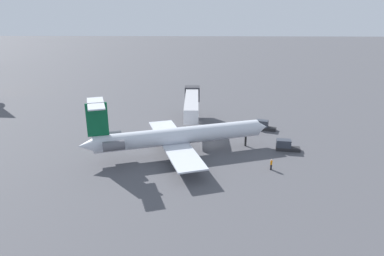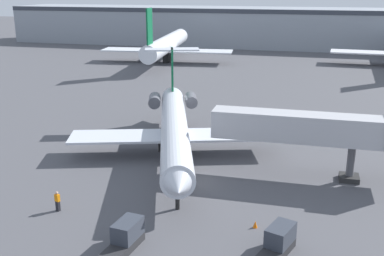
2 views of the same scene
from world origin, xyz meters
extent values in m
cube|color=#4C4C51|center=(0.00, 0.00, -0.05)|extent=(400.00, 400.00, 0.10)
cylinder|color=silver|center=(-3.49, 5.59, 3.22)|extent=(11.12, 27.20, 2.78)
cone|color=silver|center=(0.98, -8.34, 3.22)|extent=(3.19, 2.90, 2.64)
cone|color=silver|center=(-8.00, 19.63, 3.22)|extent=(3.05, 3.20, 2.37)
cube|color=silver|center=(1.86, 8.37, 2.12)|extent=(11.08, 7.32, 0.24)
cube|color=silver|center=(-9.46, 4.73, 2.12)|extent=(11.08, 7.32, 0.24)
cylinder|color=#595960|center=(-4.63, 16.61, 3.62)|extent=(2.41, 3.51, 1.50)
cylinder|color=#595960|center=(-8.99, 15.21, 3.62)|extent=(2.41, 3.51, 1.50)
cube|color=#0C5933|center=(-7.42, 17.82, 7.21)|extent=(1.21, 3.12, 5.21)
cube|color=silver|center=(-7.42, 17.82, 9.71)|extent=(7.21, 4.36, 0.20)
cylinder|color=black|center=(0.13, -5.68, 0.91)|extent=(0.36, 0.36, 1.82)
cylinder|color=black|center=(-2.58, 7.99, 0.91)|extent=(0.36, 0.36, 1.82)
cylinder|color=black|center=(-5.63, 7.01, 0.91)|extent=(0.36, 0.36, 1.82)
cube|color=#ADADB2|center=(9.68, 3.95, 4.85)|extent=(17.34, 2.71, 2.60)
cube|color=#333338|center=(17.95, 4.01, 4.85)|extent=(2.42, 3.22, 3.20)
cylinder|color=#4C4C51|center=(14.02, 3.98, 1.77)|extent=(0.70, 0.70, 3.55)
cube|color=#262626|center=(14.02, 3.98, 0.25)|extent=(1.80, 1.80, 0.50)
cube|color=black|center=(-9.15, -8.42, 0.42)|extent=(0.38, 0.33, 0.85)
cube|color=orange|center=(-9.15, -8.42, 1.15)|extent=(0.46, 0.38, 0.60)
sphere|color=tan|center=(-9.15, -8.42, 1.57)|extent=(0.24, 0.24, 0.24)
cube|color=#262628|center=(-1.76, -12.68, 0.30)|extent=(1.92, 4.15, 0.60)
cube|color=#333842|center=(-1.66, -11.88, 1.25)|extent=(1.71, 2.57, 1.30)
cube|color=#262628|center=(8.42, -10.64, 0.30)|extent=(2.64, 4.24, 0.60)
cube|color=#333842|center=(8.69, -9.89, 1.25)|extent=(2.11, 2.73, 1.30)
cone|color=orange|center=(6.65, -7.12, 0.28)|extent=(0.36, 0.36, 0.55)
camera|label=1|loc=(-58.17, 2.52, 24.20)|focal=33.51mm
camera|label=2|loc=(9.98, -38.63, 17.54)|focal=43.56mm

